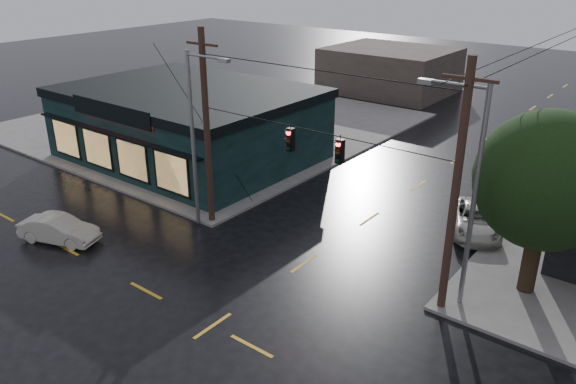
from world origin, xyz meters
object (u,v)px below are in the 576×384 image
Objects in this scene: corner_tree at (546,181)px; utility_pole_nw at (212,222)px; suv_silver at (476,220)px; utility_pole_ne at (440,308)px; sedan_cream at (59,229)px.

utility_pole_nw is at bearing -167.81° from corner_tree.
utility_pole_nw is (-15.33, -3.31, -5.11)m from corner_tree.
utility_pole_nw is at bearing -171.35° from suv_silver.
corner_tree is 6.52m from utility_pole_ne.
sedan_cream is 21.09m from suv_silver.
suv_silver is at bearing 33.09° from utility_pole_nw.
utility_pole_ne is 2.52× the size of sedan_cream.
suv_silver is at bearing 131.84° from corner_tree.
utility_pole_nw is 7.67m from sedan_cream.
sedan_cream is at bearing -163.78° from suv_silver.
suv_silver is (-3.78, 4.22, -4.43)m from corner_tree.
corner_tree is 0.77× the size of utility_pole_nw.
corner_tree reaches higher than utility_pole_ne.
utility_pole_nw reaches higher than suv_silver.
utility_pole_ne is 2.06× the size of suv_silver.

